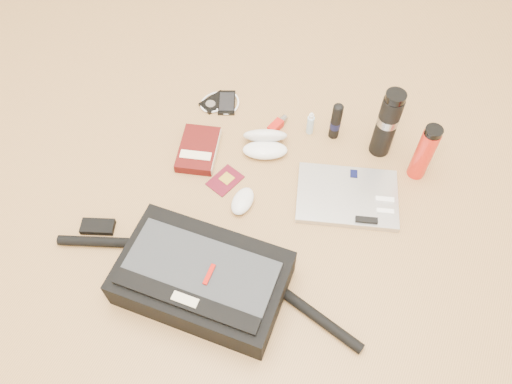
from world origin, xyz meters
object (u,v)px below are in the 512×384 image
(thermos_red, at_px, (424,153))
(thermos_black, at_px, (387,124))
(laptop, at_px, (348,196))
(messenger_bag, at_px, (202,278))
(book, at_px, (199,150))

(thermos_red, bearing_deg, thermos_black, 162.51)
(laptop, distance_m, thermos_red, 0.30)
(laptop, distance_m, thermos_black, 0.29)
(messenger_bag, bearing_deg, thermos_red, 51.15)
(laptop, height_order, book, book)
(book, distance_m, thermos_black, 0.68)
(messenger_bag, xyz_separation_m, laptop, (0.30, 0.50, -0.05))
(book, height_order, thermos_red, thermos_red)
(laptop, relative_size, book, 1.71)
(book, height_order, thermos_black, thermos_black)
(messenger_bag, height_order, thermos_black, thermos_black)
(messenger_bag, distance_m, thermos_red, 0.86)
(book, distance_m, thermos_red, 0.80)
(thermos_red, bearing_deg, messenger_bag, -124.41)
(book, bearing_deg, thermos_black, 9.25)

